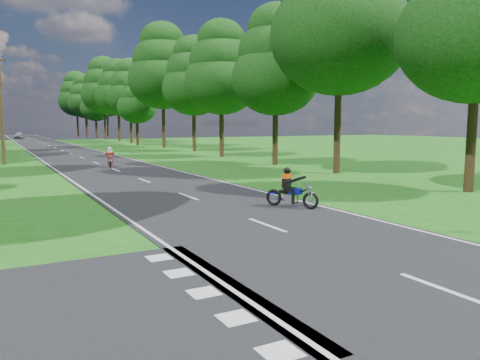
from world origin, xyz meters
TOP-DOWN VIEW (x-y plane):
  - ground at (0.00, 0.00)m, footprint 160.00×160.00m
  - main_road at (0.00, 50.00)m, footprint 7.00×140.00m
  - road_markings at (-0.14, 48.13)m, footprint 7.40×140.00m
  - treeline at (1.43, 60.06)m, footprint 40.00×115.35m
  - telegraph_pole at (-6.00, 28.00)m, footprint 1.20×0.26m
  - rider_near_blue at (2.27, 4.04)m, footprint 1.34×1.73m
  - rider_far_red at (0.14, 22.15)m, footprint 0.86×1.70m
  - distant_car at (-1.66, 89.43)m, footprint 2.07×3.94m

SIDE VIEW (x-z plane):
  - ground at x=0.00m, z-range 0.00..0.00m
  - main_road at x=0.00m, z-range 0.00..0.02m
  - road_markings at x=-0.14m, z-range 0.02..0.03m
  - distant_car at x=-1.66m, z-range 0.02..1.30m
  - rider_far_red at x=0.14m, z-range 0.02..1.37m
  - rider_near_blue at x=2.27m, z-range 0.02..1.42m
  - telegraph_pole at x=-6.00m, z-range 0.07..8.07m
  - treeline at x=1.43m, z-range 0.86..15.65m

